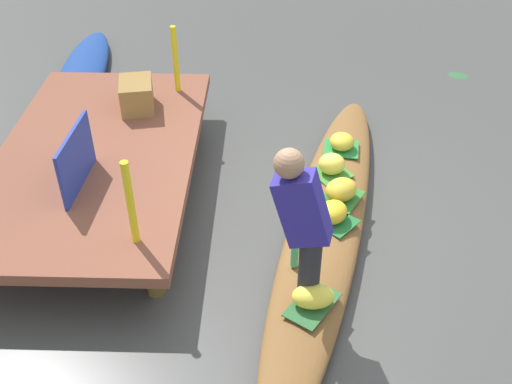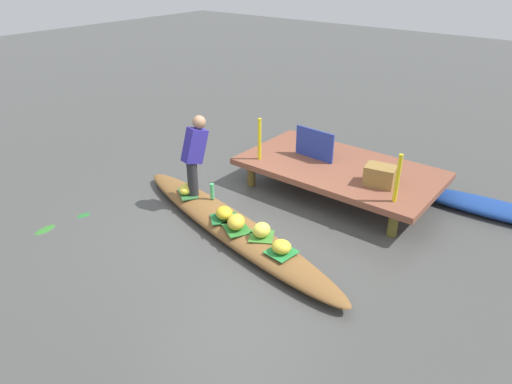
% 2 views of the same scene
% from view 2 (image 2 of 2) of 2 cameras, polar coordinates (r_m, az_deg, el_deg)
% --- Properties ---
extents(canal_water, '(40.00, 40.00, 0.00)m').
position_cam_2_polar(canal_water, '(6.62, -3.11, -5.11)').
color(canal_water, '#464644').
rests_on(canal_water, ground).
extents(dock_platform, '(3.20, 1.80, 0.47)m').
position_cam_2_polar(dock_platform, '(7.69, 10.29, 2.84)').
color(dock_platform, brown).
rests_on(dock_platform, ground).
extents(vendor_boat, '(4.44, 1.56, 0.23)m').
position_cam_2_polar(vendor_boat, '(6.56, -3.14, -4.28)').
color(vendor_boat, brown).
rests_on(vendor_boat, ground).
extents(moored_boat, '(2.76, 0.79, 0.20)m').
position_cam_2_polar(moored_boat, '(7.90, 27.45, -1.87)').
color(moored_boat, navy).
rests_on(moored_boat, ground).
extents(leaf_mat_0, '(0.51, 0.48, 0.01)m').
position_cam_2_polar(leaf_mat_0, '(6.30, -2.46, -4.50)').
color(leaf_mat_0, '#2C732B').
rests_on(leaf_mat_0, vendor_boat).
extents(banana_bunch_0, '(0.37, 0.38, 0.20)m').
position_cam_2_polar(banana_bunch_0, '(6.24, -2.48, -3.73)').
color(banana_bunch_0, gold).
rests_on(banana_bunch_0, vendor_boat).
extents(leaf_mat_1, '(0.44, 0.44, 0.01)m').
position_cam_2_polar(leaf_mat_1, '(6.12, 0.69, -5.51)').
color(leaf_mat_1, '#3F842E').
rests_on(leaf_mat_1, vendor_boat).
extents(banana_bunch_1, '(0.24, 0.26, 0.20)m').
position_cam_2_polar(banana_bunch_1, '(6.07, 0.70, -4.73)').
color(banana_bunch_1, '#F9E751').
rests_on(banana_bunch_1, vendor_boat).
extents(leaf_mat_2, '(0.36, 0.38, 0.01)m').
position_cam_2_polar(leaf_mat_2, '(5.83, 3.16, -7.44)').
color(leaf_mat_2, '#27843B').
rests_on(leaf_mat_2, vendor_boat).
extents(banana_bunch_2, '(0.26, 0.25, 0.16)m').
position_cam_2_polar(banana_bunch_2, '(5.78, 3.18, -6.79)').
color(banana_bunch_2, gold).
rests_on(banana_bunch_2, vendor_boat).
extents(leaf_mat_3, '(0.50, 0.45, 0.01)m').
position_cam_2_polar(leaf_mat_3, '(7.25, -8.46, -0.16)').
color(leaf_mat_3, '#2D6433').
rests_on(leaf_mat_3, vendor_boat).
extents(banana_bunch_3, '(0.21, 0.32, 0.17)m').
position_cam_2_polar(banana_bunch_3, '(7.21, -8.50, 0.44)').
color(banana_bunch_3, yellow).
rests_on(banana_bunch_3, vendor_boat).
extents(leaf_mat_4, '(0.48, 0.49, 0.01)m').
position_cam_2_polar(leaf_mat_4, '(6.53, -3.93, -3.28)').
color(leaf_mat_4, '#1E672F').
rests_on(leaf_mat_4, vendor_boat).
extents(banana_bunch_4, '(0.35, 0.34, 0.17)m').
position_cam_2_polar(banana_bunch_4, '(6.48, -3.96, -2.62)').
color(banana_bunch_4, gold).
rests_on(banana_bunch_4, vendor_boat).
extents(vendor_person, '(0.27, 0.45, 1.24)m').
position_cam_2_polar(vendor_person, '(6.94, -7.62, 4.97)').
color(vendor_person, '#28282D').
rests_on(vendor_person, vendor_boat).
extents(water_bottle, '(0.06, 0.06, 0.25)m').
position_cam_2_polar(water_bottle, '(7.01, -5.47, 0.10)').
color(water_bottle, '#49BD72').
rests_on(water_bottle, vendor_boat).
extents(market_banner, '(0.74, 0.07, 0.51)m').
position_cam_2_polar(market_banner, '(7.78, 7.26, 5.92)').
color(market_banner, '#253797').
rests_on(market_banner, dock_platform).
extents(railing_post_west, '(0.06, 0.06, 0.71)m').
position_cam_2_polar(railing_post_west, '(7.65, 0.44, 6.59)').
color(railing_post_west, yellow).
rests_on(railing_post_west, dock_platform).
extents(railing_post_east, '(0.06, 0.06, 0.71)m').
position_cam_2_polar(railing_post_east, '(6.58, 17.18, 1.62)').
color(railing_post_east, yellow).
rests_on(railing_post_east, dock_platform).
extents(produce_crate, '(0.49, 0.40, 0.30)m').
position_cam_2_polar(produce_crate, '(7.09, 15.14, 2.00)').
color(produce_crate, olive).
rests_on(produce_crate, dock_platform).
extents(drifting_plant_1, '(0.20, 0.33, 0.01)m').
position_cam_2_polar(drifting_plant_1, '(7.35, -24.71, -4.26)').
color(drifting_plant_1, '#33782B').
rests_on(drifting_plant_1, ground).
extents(drifting_plant_2, '(0.17, 0.23, 0.01)m').
position_cam_2_polar(drifting_plant_2, '(7.51, -20.63, -2.71)').
color(drifting_plant_2, '#266D2F').
rests_on(drifting_plant_2, ground).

